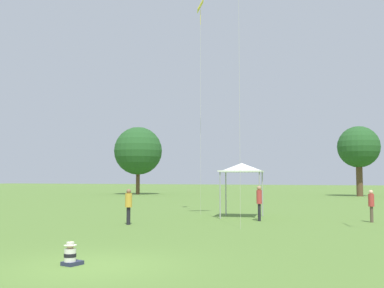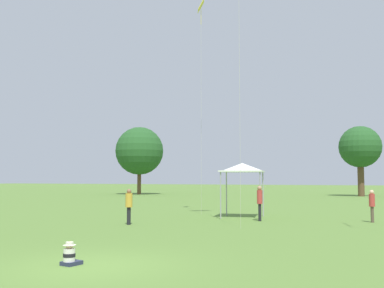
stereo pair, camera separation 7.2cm
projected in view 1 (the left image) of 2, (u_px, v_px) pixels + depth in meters
name	position (u px, v px, depth m)	size (l,w,h in m)	color
ground_plane	(93.00, 266.00, 11.28)	(300.00, 300.00, 0.00)	#567A33
seated_toddler	(71.00, 255.00, 11.40)	(0.44, 0.52, 0.60)	#282D47
person_standing_0	(129.00, 203.00, 21.51)	(0.36, 0.36, 1.71)	black
person_standing_1	(371.00, 203.00, 22.64)	(0.31, 0.31, 1.63)	brown
person_standing_2	(259.00, 199.00, 23.36)	(0.35, 0.35, 1.82)	black
canopy_tent	(242.00, 168.00, 25.66)	(2.79, 2.79, 3.09)	white
kite_3	(200.00, 17.00, 28.53)	(0.68, 0.87, 13.54)	yellow
distant_tree_0	(138.00, 151.00, 62.96)	(6.70, 6.70, 9.45)	brown
distant_tree_1	(359.00, 147.00, 56.33)	(5.20, 5.20, 8.79)	brown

